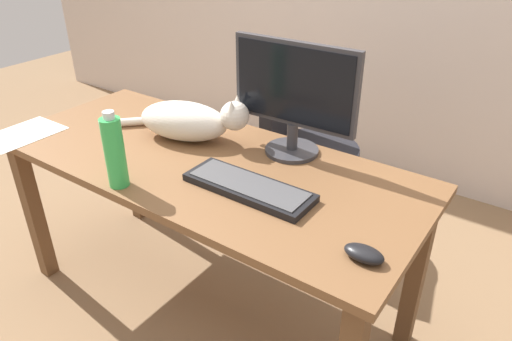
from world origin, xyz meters
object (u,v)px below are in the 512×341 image
at_px(cat, 189,120).
at_px(office_chair, 303,165).
at_px(keyboard, 249,187).
at_px(monitor, 294,95).
at_px(computer_mouse, 364,254).
at_px(water_bottle, 115,152).

bearing_deg(cat, office_chair, 73.34).
height_order(office_chair, cat, cat).
relative_size(office_chair, cat, 1.50).
bearing_deg(keyboard, cat, 156.52).
height_order(office_chair, keyboard, office_chair).
height_order(office_chair, monitor, monitor).
bearing_deg(monitor, cat, -160.93).
xyz_separation_m(keyboard, computer_mouse, (0.45, -0.10, 0.00)).
distance_m(office_chair, monitor, 0.76).
height_order(computer_mouse, water_bottle, water_bottle).
bearing_deg(computer_mouse, keyboard, 167.01).
distance_m(office_chair, computer_mouse, 1.17).
distance_m(monitor, water_bottle, 0.64).
xyz_separation_m(cat, computer_mouse, (0.86, -0.28, -0.06)).
distance_m(office_chair, water_bottle, 1.11).
bearing_deg(computer_mouse, office_chair, 127.48).
distance_m(monitor, keyboard, 0.38).
bearing_deg(office_chair, computer_mouse, -52.52).
xyz_separation_m(monitor, cat, (-0.39, -0.13, -0.15)).
bearing_deg(computer_mouse, water_bottle, -172.07).
bearing_deg(water_bottle, keyboard, 30.29).
relative_size(office_chair, water_bottle, 3.41).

